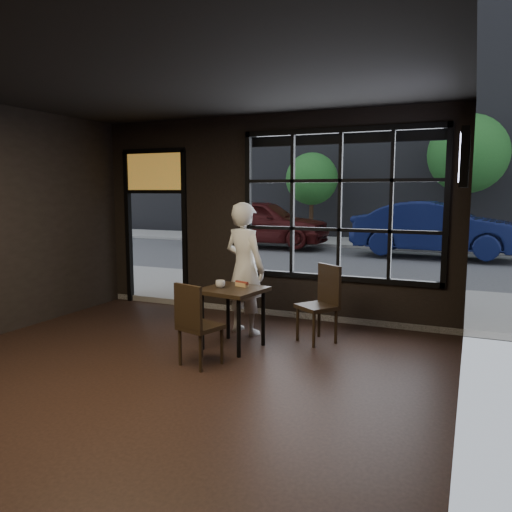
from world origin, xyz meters
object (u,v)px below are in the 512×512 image
at_px(cafe_table, 233,318).
at_px(man, 245,268).
at_px(chair_near, 201,324).
at_px(navy_car, 437,228).

relative_size(cafe_table, man, 0.42).
bearing_deg(chair_near, cafe_table, -78.04).
distance_m(cafe_table, chair_near, 0.74).
bearing_deg(man, chair_near, 112.11).
height_order(cafe_table, chair_near, chair_near).
bearing_deg(man, cafe_table, 120.64).
bearing_deg(navy_car, cafe_table, 172.05).
xyz_separation_m(cafe_table, chair_near, (-0.06, -0.73, 0.10)).
xyz_separation_m(chair_near, man, (-0.09, 1.41, 0.44)).
distance_m(cafe_table, navy_car, 10.26).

